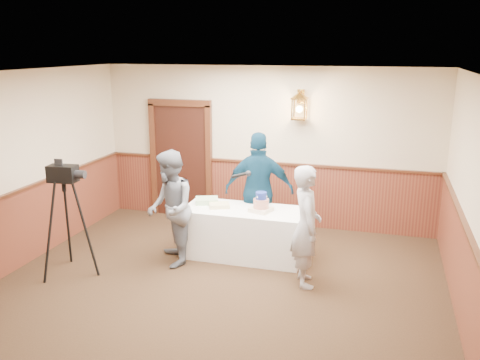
# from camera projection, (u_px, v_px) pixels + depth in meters

# --- Properties ---
(ground) EXTENTS (7.00, 7.00, 0.00)m
(ground) POSITION_uv_depth(u_px,v_px,m) (197.00, 316.00, 6.05)
(ground) COLOR #322013
(ground) RESTS_ON ground
(room_shell) EXTENTS (6.02, 7.02, 2.81)m
(room_shell) POSITION_uv_depth(u_px,v_px,m) (204.00, 183.00, 6.10)
(room_shell) COLOR beige
(room_shell) RESTS_ON ground
(display_table) EXTENTS (1.80, 0.80, 0.75)m
(display_table) POSITION_uv_depth(u_px,v_px,m) (244.00, 232.00, 7.71)
(display_table) COLOR white
(display_table) RESTS_ON ground
(tiered_cake) EXTENTS (0.36, 0.36, 0.30)m
(tiered_cake) POSITION_uv_depth(u_px,v_px,m) (261.00, 204.00, 7.47)
(tiered_cake) COLOR beige
(tiered_cake) RESTS_ON display_table
(sheet_cake_yellow) EXTENTS (0.36, 0.33, 0.06)m
(sheet_cake_yellow) POSITION_uv_depth(u_px,v_px,m) (219.00, 205.00, 7.69)
(sheet_cake_yellow) COLOR #F3D191
(sheet_cake_yellow) RESTS_ON display_table
(sheet_cake_green) EXTENTS (0.42, 0.38, 0.08)m
(sheet_cake_green) POSITION_uv_depth(u_px,v_px,m) (207.00, 201.00, 7.89)
(sheet_cake_green) COLOR #99C68C
(sheet_cake_green) RESTS_ON display_table
(interviewer) EXTENTS (1.57, 1.03, 1.70)m
(interviewer) POSITION_uv_depth(u_px,v_px,m) (170.00, 209.00, 7.31)
(interviewer) COLOR slate
(interviewer) RESTS_ON ground
(baker) EXTENTS (0.56, 0.69, 1.64)m
(baker) POSITION_uv_depth(u_px,v_px,m) (306.00, 226.00, 6.68)
(baker) COLOR #A7A7AE
(baker) RESTS_ON ground
(assistant_p) EXTENTS (1.14, 0.63, 1.84)m
(assistant_p) POSITION_uv_depth(u_px,v_px,m) (259.00, 190.00, 7.97)
(assistant_p) COLOR #0E3249
(assistant_p) RESTS_ON ground
(tv_camera_rig) EXTENTS (0.62, 0.57, 1.57)m
(tv_camera_rig) POSITION_uv_depth(u_px,v_px,m) (68.00, 226.00, 7.02)
(tv_camera_rig) COLOR black
(tv_camera_rig) RESTS_ON ground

